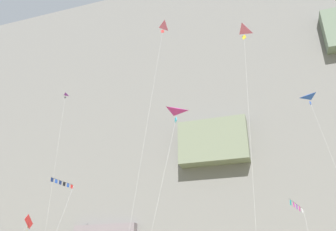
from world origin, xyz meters
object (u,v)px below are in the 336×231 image
Objects in this scene: kite_delta_far_left at (61,114)px; kite_banner_upper_left at (298,210)px; kite_banner_low_center at (61,190)px; kite_delta_low_right at (240,42)px; kite_diamond_mid_center at (27,225)px; kite_delta_high_left at (313,107)px; kite_delta_mid_left at (158,37)px; kite_delta_high_center at (173,124)px.

kite_delta_far_left reaches higher than kite_banner_upper_left.
kite_delta_low_right is at bearing 0.71° from kite_banner_low_center.
kite_delta_far_left is 3.15× the size of kite_diamond_mid_center.
kite_banner_upper_left is at bearing 68.28° from kite_delta_low_right.
kite_banner_upper_left is (23.93, 9.34, -1.75)m from kite_banner_low_center.
kite_delta_far_left reaches higher than kite_delta_low_right.
kite_delta_far_left reaches higher than kite_delta_high_left.
kite_delta_mid_left is at bearing 5.04° from kite_banner_low_center.
kite_delta_high_center reaches higher than kite_diamond_mid_center.
kite_delta_high_center is 1.59× the size of kite_banner_upper_left.
kite_banner_low_center is 1.20× the size of kite_banner_upper_left.
kite_diamond_mid_center is at bearing 164.55° from kite_banner_low_center.
kite_delta_high_left is at bearing 4.55° from kite_delta_far_left.
kite_delta_high_left is (37.08, 2.95, -2.98)m from kite_delta_far_left.
kite_delta_high_left reaches higher than kite_delta_high_center.
kite_diamond_mid_center is 29.67m from kite_banner_upper_left.
kite_diamond_mid_center is at bearing -159.74° from kite_delta_high_left.
kite_delta_low_right is at bearing -2.33° from kite_diamond_mid_center.
kite_delta_low_right is 2.87× the size of kite_diamond_mid_center.
kite_delta_low_right is at bearing -120.82° from kite_delta_high_left.
kite_delta_mid_left reaches higher than kite_delta_high_center.
kite_delta_high_left is (7.80, 13.08, -2.75)m from kite_delta_low_right.
kite_delta_low_right is 15.48m from kite_delta_high_left.
kite_delta_low_right is 25.27m from kite_banner_low_center.
kite_delta_high_center is 0.68× the size of kite_delta_high_left.
kite_diamond_mid_center is (4.38, -9.12, -18.47)m from kite_delta_far_left.
kite_delta_far_left is at bearing 153.98° from kite_delta_mid_left.
kite_delta_high_center is at bearing -30.89° from kite_delta_far_left.
kite_delta_mid_left reaches higher than kite_banner_low_center.
kite_delta_mid_left is at bearing -148.06° from kite_banner_upper_left.
kite_delta_far_left is at bearing 178.19° from kite_banner_upper_left.
kite_delta_high_center is 23.27m from kite_delta_high_left.
kite_delta_low_right is at bearing 25.75° from kite_delta_high_center.
kite_banner_low_center is (-13.48, 3.04, -4.61)m from kite_delta_high_center.
kite_banner_low_center is (8.96, -10.38, -15.26)m from kite_delta_far_left.
kite_delta_low_right is (29.27, -10.13, -0.24)m from kite_delta_far_left.
kite_delta_mid_left is at bearing -144.94° from kite_delta_high_left.
kite_delta_mid_left is at bearing -1.32° from kite_diamond_mid_center.
kite_delta_mid_left reaches higher than kite_delta_far_left.
kite_delta_high_left is (14.64, 16.38, 7.67)m from kite_delta_high_center.
kite_delta_low_right is at bearing -3.86° from kite_delta_mid_left.
kite_delta_low_right is 0.87× the size of kite_delta_mid_left.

